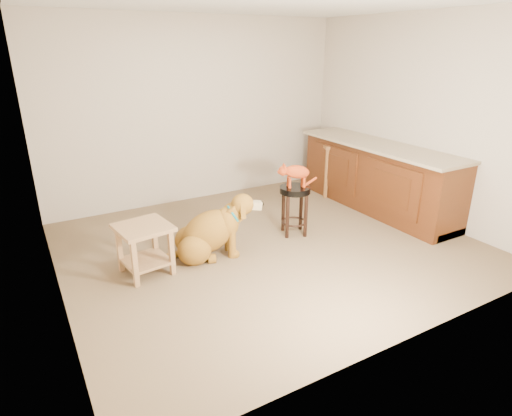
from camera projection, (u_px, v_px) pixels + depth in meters
floor at (270, 245)px, 5.00m from camera, size 4.50×4.00×0.01m
room_shell at (272, 99)px, 4.40m from camera, size 4.54×4.04×2.62m
cabinet_run at (377, 179)px, 5.99m from camera, size 0.70×2.56×0.94m
padded_stool at (295, 201)px, 5.17m from camera, size 0.40×0.40×0.61m
wood_stool at (335, 168)px, 6.60m from camera, size 0.57×0.57×0.80m
side_table at (144, 242)px, 4.29m from camera, size 0.57×0.57×0.52m
golden_retriever at (209, 233)px, 4.66m from camera, size 1.13×0.65×0.74m
tabby_kitten at (295, 173)px, 5.05m from camera, size 0.52×0.25×0.33m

